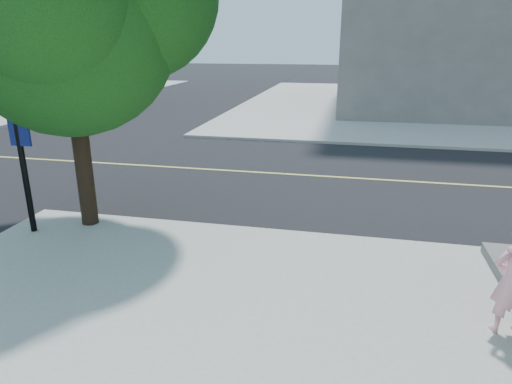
# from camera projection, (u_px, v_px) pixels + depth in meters

# --- Properties ---
(ground) EXTENTS (140.00, 140.00, 0.00)m
(ground) POSITION_uv_depth(u_px,v_px,m) (84.00, 218.00, 10.46)
(ground) COLOR black
(ground) RESTS_ON ground
(road_ew) EXTENTS (140.00, 9.00, 0.01)m
(road_ew) POSITION_uv_depth(u_px,v_px,m) (163.00, 167.00, 14.63)
(road_ew) COLOR black
(road_ew) RESTS_ON ground
(sidewalk_ne) EXTENTS (29.00, 25.00, 0.12)m
(sidewalk_ne) POSITION_uv_depth(u_px,v_px,m) (484.00, 106.00, 27.64)
(sidewalk_ne) COLOR #AAAAA4
(sidewalk_ne) RESTS_ON ground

